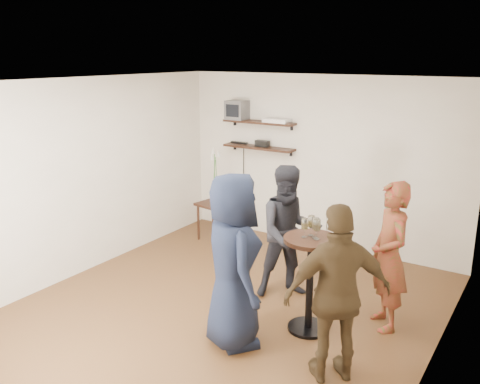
% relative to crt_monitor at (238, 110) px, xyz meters
% --- Properties ---
extents(room, '(4.58, 5.08, 2.68)m').
position_rel_crt_monitor_xyz_m(room, '(1.40, -2.38, -0.72)').
color(room, '#422315').
rests_on(room, ground).
extents(shelf_upper, '(1.20, 0.25, 0.04)m').
position_rel_crt_monitor_xyz_m(shelf_upper, '(0.40, 0.00, -0.17)').
color(shelf_upper, black).
rests_on(shelf_upper, room).
extents(shelf_lower, '(1.20, 0.25, 0.04)m').
position_rel_crt_monitor_xyz_m(shelf_lower, '(0.40, 0.00, -0.57)').
color(shelf_lower, black).
rests_on(shelf_lower, room).
extents(crt_monitor, '(0.32, 0.30, 0.30)m').
position_rel_crt_monitor_xyz_m(crt_monitor, '(0.00, 0.00, 0.00)').
color(crt_monitor, '#59595B').
rests_on(crt_monitor, shelf_upper).
extents(dvd_deck, '(0.40, 0.24, 0.06)m').
position_rel_crt_monitor_xyz_m(dvd_deck, '(0.72, 0.00, -0.12)').
color(dvd_deck, silver).
rests_on(dvd_deck, shelf_upper).
extents(radio, '(0.22, 0.10, 0.10)m').
position_rel_crt_monitor_xyz_m(radio, '(0.46, 0.00, -0.50)').
color(radio, black).
rests_on(radio, shelf_lower).
extents(power_strip, '(0.30, 0.05, 0.03)m').
position_rel_crt_monitor_xyz_m(power_strip, '(-0.00, 0.05, -0.54)').
color(power_strip, black).
rests_on(power_strip, shelf_lower).
extents(side_table, '(0.57, 0.57, 0.60)m').
position_rel_crt_monitor_xyz_m(side_table, '(-0.07, -0.54, -1.52)').
color(side_table, black).
rests_on(side_table, room).
extents(vase_lilies, '(0.19, 0.19, 0.92)m').
position_rel_crt_monitor_xyz_m(vase_lilies, '(-0.07, -0.54, -1.13)').
color(vase_lilies, silver).
rests_on(vase_lilies, side_table).
extents(drinks_table, '(0.58, 0.58, 1.05)m').
position_rel_crt_monitor_xyz_m(drinks_table, '(2.40, -2.30, -1.34)').
color(drinks_table, black).
rests_on(drinks_table, room).
extents(wine_glass_fl, '(0.07, 0.07, 0.20)m').
position_rel_crt_monitor_xyz_m(wine_glass_fl, '(2.33, -2.33, -0.83)').
color(wine_glass_fl, silver).
rests_on(wine_glass_fl, drinks_table).
extents(wine_glass_fr, '(0.07, 0.07, 0.21)m').
position_rel_crt_monitor_xyz_m(wine_glass_fr, '(2.46, -2.32, -0.82)').
color(wine_glass_fr, silver).
rests_on(wine_glass_fr, drinks_table).
extents(wine_glass_bl, '(0.07, 0.07, 0.22)m').
position_rel_crt_monitor_xyz_m(wine_glass_bl, '(2.36, -2.25, -0.82)').
color(wine_glass_bl, silver).
rests_on(wine_glass_bl, drinks_table).
extents(wine_glass_br, '(0.07, 0.07, 0.22)m').
position_rel_crt_monitor_xyz_m(wine_glass_br, '(2.43, -2.29, -0.82)').
color(wine_glass_br, silver).
rests_on(wine_glass_br, drinks_table).
extents(person_plaid, '(0.67, 0.71, 1.63)m').
position_rel_crt_monitor_xyz_m(person_plaid, '(3.06, -1.78, -1.20)').
color(person_plaid, red).
rests_on(person_plaid, room).
extents(person_dark, '(1.00, 0.99, 1.63)m').
position_rel_crt_monitor_xyz_m(person_dark, '(1.83, -1.68, -1.20)').
color(person_dark, black).
rests_on(person_dark, room).
extents(person_navy, '(1.04, 1.00, 1.79)m').
position_rel_crt_monitor_xyz_m(person_navy, '(1.85, -2.94, -1.12)').
color(person_navy, black).
rests_on(person_navy, room).
extents(person_brown, '(1.00, 0.95, 1.66)m').
position_rel_crt_monitor_xyz_m(person_brown, '(2.95, -2.93, -1.19)').
color(person_brown, '#3F2F1B').
rests_on(person_brown, room).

